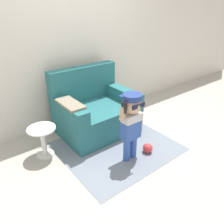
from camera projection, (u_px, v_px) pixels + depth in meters
The scene contains 7 objects.
ground_plane at pixel (100, 134), 3.37m from camera, with size 10.00×10.00×0.00m, color #ADA89E.
wall_back at pixel (72, 41), 3.28m from camera, with size 10.00×0.05×2.60m.
armchair at pixel (95, 111), 3.35m from camera, with size 1.14×0.87×0.96m.
person_child at pixel (132, 118), 2.57m from camera, with size 0.37×0.27×0.89m.
side_table at pixel (43, 139), 2.79m from camera, with size 0.36×0.36×0.41m.
rug at pixel (117, 146), 3.07m from camera, with size 1.51×1.35×0.01m.
toy_ball at pixel (148, 148), 2.92m from camera, with size 0.13×0.13×0.13m.
Camera 1 is at (-1.62, -2.37, 1.80)m, focal length 35.00 mm.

